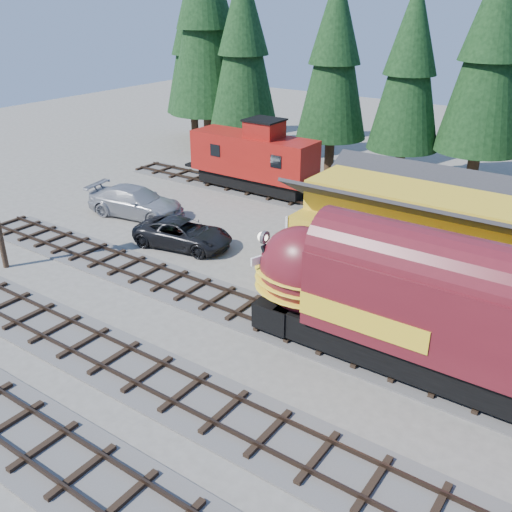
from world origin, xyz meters
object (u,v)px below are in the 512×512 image
Objects in this scene: pickup_truck_b at (136,202)px; depot at (433,233)px; pickup_truck_a at (183,234)px; locomotive at (440,319)px; caboose at (254,159)px.

depot is at bearing -98.34° from pickup_truck_b.
depot is 13.40m from pickup_truck_a.
pickup_truck_a is 0.87× the size of pickup_truck_b.
locomotive is at bearing -115.81° from pickup_truck_b.
depot is 18.77m from pickup_truck_b.
locomotive is at bearing -68.24° from depot.
depot is 17.10m from caboose.
pickup_truck_a is (-15.53, 3.79, -1.76)m from locomotive.
depot is 0.80× the size of locomotive.
caboose is at bearing -32.33° from pickup_truck_b.
locomotive is 1.72× the size of caboose.
caboose is (-17.96, 14.00, -0.12)m from locomotive.
pickup_truck_b is at bearing -111.60° from caboose.
depot is at bearing -26.02° from caboose.
caboose is at bearing 142.06° from locomotive.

